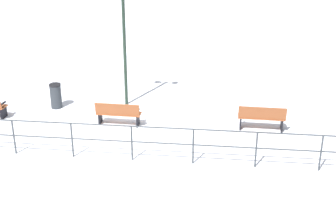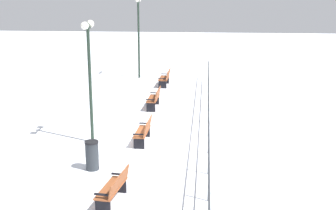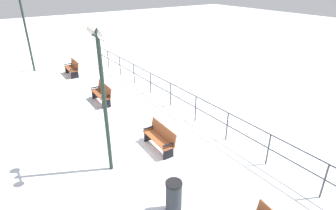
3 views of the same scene
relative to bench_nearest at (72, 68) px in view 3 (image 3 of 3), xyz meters
The scene contains 8 objects.
ground_plane 9.89m from the bench_nearest, 89.71° to the left, with size 80.00×80.00×0.00m, color white.
bench_nearest is the anchor object (origin of this frame).
bench_second 4.94m from the bench_nearest, 89.21° to the left, with size 0.55×1.61×0.93m.
bench_third 9.89m from the bench_nearest, 90.54° to the left, with size 0.53×1.57×0.88m.
lamppost_near 3.93m from the bench_nearest, 50.84° to the right, with size 0.23×1.04×4.91m.
lamppost_middle 10.50m from the bench_nearest, 79.52° to the left, with size 0.28×1.05×4.50m.
waterfront_railing 10.19m from the bench_nearest, 104.08° to the left, with size 0.05×24.00×1.15m.
trash_bin 12.63m from the bench_nearest, 84.49° to the left, with size 0.44×0.44×0.95m.
Camera 3 is at (4.38, 7.15, 5.68)m, focal length 29.71 mm.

